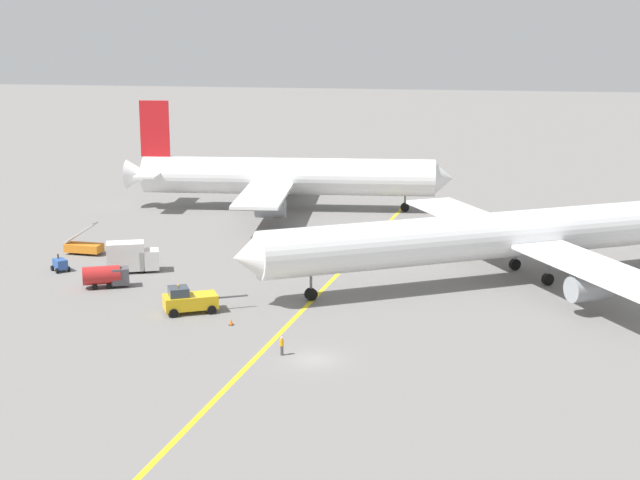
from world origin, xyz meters
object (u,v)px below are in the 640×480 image
Objects in this scene: gse_fuel_bowser_stubby at (106,276)px; ground_crew_ramp_agent_by_cones at (282,346)px; airliner_being_pushed at (508,235)px; gse_gpu_cart_small at (60,264)px; gse_stair_truck_yellow at (84,246)px; gse_catering_truck_tall at (132,257)px; traffic_cone_nose_left at (231,322)px; pushback_tug at (189,300)px; airliner_at_gate_left at (285,177)px.

gse_fuel_bowser_stubby is 28.98m from ground_crew_ramp_agent_by_cones.
ground_crew_ramp_agent_by_cones is (23.03, -17.58, -0.45)m from gse_fuel_bowser_stubby.
airliner_being_pushed is at bearing 13.61° from gse_fuel_bowser_stubby.
gse_stair_truck_yellow is (-0.59, 8.09, 0.23)m from gse_gpu_cart_small.
airliner_being_pushed reaches higher than ground_crew_ramp_agent_by_cones.
ground_crew_ramp_agent_by_cones is at bearing -46.97° from gse_catering_truck_tall.
traffic_cone_nose_left is (16.13, -16.88, -1.48)m from gse_catering_truck_tall.
gse_catering_truck_tall is 11.33m from gse_stair_truck_yellow.
airliner_being_pushed is 10.59× the size of gse_fuel_bowser_stubby.
pushback_tug is 1.29× the size of gse_catering_truck_tall.
airliner_at_gate_left is 29.20× the size of ground_crew_ramp_agent_by_cones.
pushback_tug is 23.06m from gse_gpu_cart_small.
gse_gpu_cart_small is at bearing -85.86° from gse_stair_truck_yellow.
airliner_being_pushed is 42.49m from gse_catering_truck_tall.
gse_gpu_cart_small is 1.55× the size of ground_crew_ramp_agent_by_cones.
airliner_at_gate_left is at bearing 101.34° from ground_crew_ramp_agent_by_cones.
gse_fuel_bowser_stubby reaches higher than traffic_cone_nose_left.
gse_stair_truck_yellow reaches higher than gse_catering_truck_tall.
gse_gpu_cart_small is (-8.28, -1.07, -0.96)m from gse_catering_truck_tall.
gse_fuel_bowser_stubby is (-42.64, -10.32, -3.78)m from airliner_being_pushed.
gse_catering_truck_tall is 8.40m from gse_gpu_cart_small.
gse_catering_truck_tall is at bearing 7.39° from gse_gpu_cart_small.
ground_crew_ramp_agent_by_cones is (30.87, -23.12, 0.09)m from gse_gpu_cart_small.
traffic_cone_nose_left is at bearing -31.65° from pushback_tug.
gse_catering_truck_tall reaches higher than gse_gpu_cart_small.
pushback_tug is 13.47m from gse_fuel_bowser_stubby.
gse_stair_truck_yellow is 7.95× the size of traffic_cone_nose_left.
airliner_being_pushed is 50.89m from gse_gpu_cart_small.
pushback_tug is 13.56× the size of traffic_cone_nose_left.
gse_fuel_bowser_stubby is 8.74× the size of traffic_cone_nose_left.
gse_stair_truck_yellow is at bearing 141.64° from gse_catering_truck_tall.
gse_fuel_bowser_stubby is 16.03m from gse_stair_truck_yellow.
gse_stair_truck_yellow reaches higher than pushback_tug.
traffic_cone_nose_left is at bearing -32.93° from gse_gpu_cart_small.
gse_fuel_bowser_stubby is 3.10× the size of ground_crew_ramp_agent_by_cones.
gse_gpu_cart_small reaches higher than traffic_cone_nose_left.
airliner_at_gate_left is 46.16m from gse_fuel_bowser_stubby.
ground_crew_ramp_agent_by_cones is 9.77m from traffic_cone_nose_left.
pushback_tug is at bearing -88.99° from airliner_at_gate_left.
airliner_at_gate_left is at bearing 64.93° from gse_gpu_cart_small.
airliner_being_pushed is at bearing -3.70° from gse_stair_truck_yellow.
traffic_cone_nose_left is at bearing -31.79° from gse_fuel_bowser_stubby.
airliner_being_pushed reaches higher than gse_gpu_cart_small.
gse_gpu_cart_small is at bearing -172.61° from gse_catering_truck_tall.
airliner_at_gate_left is at bearing 76.78° from gse_fuel_bowser_stubby.
airliner_at_gate_left reaches higher than pushback_tug.
traffic_cone_nose_left is (5.13, -3.16, -0.98)m from pushback_tug.
gse_stair_truck_yellow is at bearing 121.72° from gse_fuel_bowser_stubby.
airliner_being_pushed is 44.03m from gse_fuel_bowser_stubby.
pushback_tug is 1.55× the size of gse_fuel_bowser_stubby.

